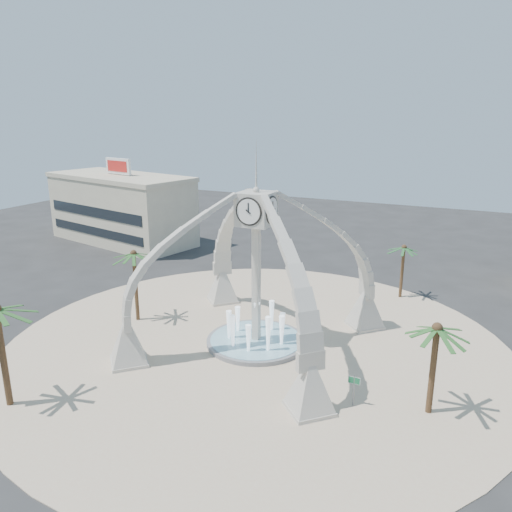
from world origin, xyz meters
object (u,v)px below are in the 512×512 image
at_px(palm_east, 437,329).
at_px(palm_north, 404,248).
at_px(palm_west, 134,254).
at_px(street_sign, 354,384).
at_px(fountain, 256,340).
at_px(clock_tower, 256,267).

relative_size(palm_east, palm_north, 1.11).
bearing_deg(palm_west, street_sign, -13.46).
bearing_deg(fountain, palm_east, -16.29).
distance_m(clock_tower, palm_west, 11.67).
distance_m(palm_north, street_sign, 21.51).
xyz_separation_m(clock_tower, palm_north, (8.52, 15.86, -1.35)).
distance_m(palm_east, palm_west, 25.75).
bearing_deg(clock_tower, palm_east, -16.29).
distance_m(clock_tower, fountain, 6.20).
xyz_separation_m(palm_west, palm_north, (20.18, 16.15, -0.99)).
bearing_deg(fountain, street_sign, -29.61).
distance_m(palm_east, street_sign, 6.18).
bearing_deg(palm_east, palm_west, 171.64).
bearing_deg(fountain, palm_north, 61.75).
bearing_deg(palm_north, street_sign, -87.68).
bearing_deg(street_sign, palm_north, 92.08).
height_order(fountain, street_sign, fountain).
distance_m(fountain, palm_east, 15.35).
bearing_deg(palm_north, palm_east, -75.10).
bearing_deg(palm_north, clock_tower, -118.25).
distance_m(clock_tower, palm_north, 18.05).
bearing_deg(street_sign, fountain, 150.15).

